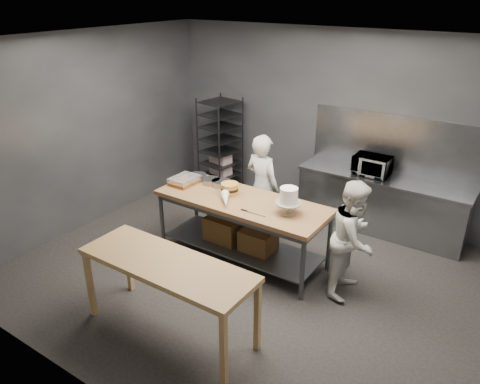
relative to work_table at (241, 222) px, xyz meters
The scene contains 16 objects.
ground 0.72m from the work_table, 39.55° to the right, with size 6.00×6.00×0.00m, color black.
back_wall 2.43m from the work_table, 81.32° to the left, with size 6.00×0.04×3.00m, color #4C4F54.
work_table is the anchor object (origin of this frame).
near_counter 1.75m from the work_table, 82.79° to the right, with size 2.00×0.70×0.90m.
back_counter 2.33m from the work_table, 54.83° to the left, with size 2.60×0.60×0.90m.
splashback_panel 2.69m from the work_table, 58.68° to the left, with size 2.60×0.02×0.90m, color slate.
speed_rack 2.49m from the work_table, 132.71° to the left, with size 0.69×0.73×1.75m.
chef_behind 0.79m from the work_table, 98.73° to the left, with size 0.59×0.39×1.62m, color silver.
chef_right 1.59m from the work_table, ahead, with size 0.73×0.57×1.50m, color silver.
microwave 2.27m from the work_table, 59.10° to the left, with size 0.54×0.37×0.30m, color black.
frosted_cake_stand 0.93m from the work_table, ahead, with size 0.34×0.34×0.35m.
layer_cake 0.48m from the work_table, 166.88° to the left, with size 0.24×0.24×0.16m.
cake_pans 0.82m from the work_table, 162.27° to the left, with size 0.71×0.29×0.07m.
piping_bag 0.48m from the work_table, 109.70° to the right, with size 0.12×0.12×0.38m, color white.
offset_spatula 0.55m from the work_table, 40.29° to the right, with size 0.36×0.02×0.02m.
pastry_clamshells 1.05m from the work_table, behind, with size 0.32×0.40×0.11m.
Camera 1 is at (2.87, -4.48, 3.58)m, focal length 35.00 mm.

